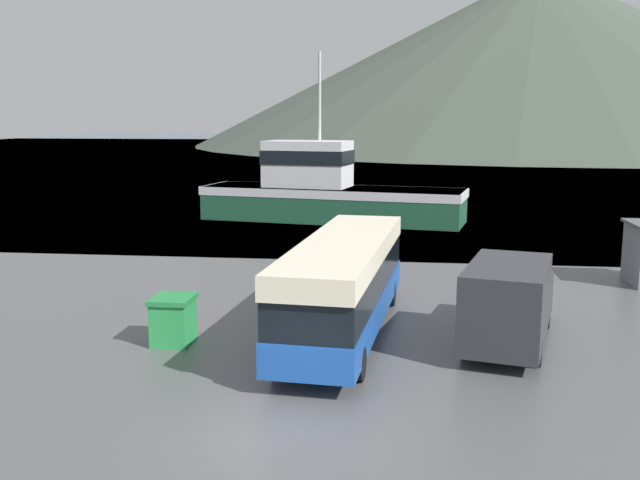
{
  "coord_description": "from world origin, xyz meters",
  "views": [
    {
      "loc": [
        2.45,
        -14.16,
        6.8
      ],
      "look_at": [
        -0.85,
        13.27,
        2.0
      ],
      "focal_mm": 40.0,
      "sensor_mm": 36.0,
      "label": 1
    }
  ],
  "objects": [
    {
      "name": "tour_bus",
      "position": [
        0.61,
        7.47,
        1.73
      ],
      "size": [
        3.37,
        11.18,
        3.05
      ],
      "rotation": [
        0.0,
        0.0,
        -0.09
      ],
      "color": "#194799",
      "rests_on": "ground"
    },
    {
      "name": "water_surface",
      "position": [
        0.0,
        139.1,
        0.0
      ],
      "size": [
        240.0,
        240.0,
        0.0
      ],
      "primitive_type": "plane",
      "color": "#475B6B",
      "rests_on": "ground"
    },
    {
      "name": "small_boat",
      "position": [
        -9.69,
        43.08,
        0.45
      ],
      "size": [
        2.87,
        7.3,
        0.89
      ],
      "rotation": [
        0.0,
        0.0,
        3.01
      ],
      "color": "black",
      "rests_on": "water_surface"
    },
    {
      "name": "storage_bin",
      "position": [
        -4.45,
        5.96,
        0.74
      ],
      "size": [
        1.21,
        1.41,
        1.46
      ],
      "color": "green",
      "rests_on": "ground"
    },
    {
      "name": "ground_plane",
      "position": [
        0.0,
        0.0,
        0.0
      ],
      "size": [
        400.0,
        400.0,
        0.0
      ],
      "primitive_type": "plane",
      "color": "#4C4C4F"
    },
    {
      "name": "delivery_van",
      "position": [
        5.59,
        7.0,
        1.37
      ],
      "size": [
        3.64,
        6.61,
        2.61
      ],
      "rotation": [
        0.0,
        0.0,
        -0.24
      ],
      "color": "#2D2D33",
      "rests_on": "ground"
    },
    {
      "name": "hill_backdrop",
      "position": [
        33.25,
        166.17,
        20.6
      ],
      "size": [
        163.52,
        163.52,
        41.2
      ],
      "primitive_type": "cone",
      "color": "#3D473D",
      "rests_on": "ground"
    },
    {
      "name": "fishing_boat",
      "position": [
        -2.73,
        32.38,
        1.9
      ],
      "size": [
        17.79,
        7.58,
        10.91
      ],
      "rotation": [
        0.0,
        0.0,
        4.53
      ],
      "color": "#1E5138",
      "rests_on": "water_surface"
    }
  ]
}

